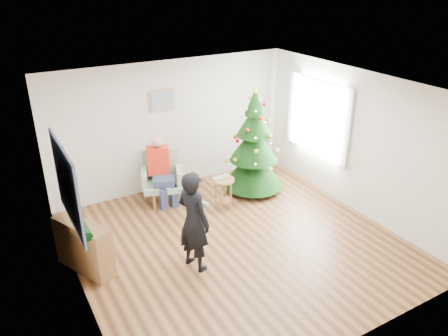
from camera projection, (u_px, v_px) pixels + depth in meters
floor at (237, 242)px, 7.26m from camera, size 5.00×5.00×0.00m
ceiling at (239, 88)px, 6.17m from camera, size 5.00×5.00×0.00m
wall_back at (172, 126)px, 8.69m from camera, size 5.00×0.00×5.00m
wall_front at (358, 256)px, 4.74m from camera, size 5.00×0.00×5.00m
wall_left at (71, 213)px, 5.58m from camera, size 0.00×5.00×5.00m
wall_right at (356, 142)px, 7.85m from camera, size 0.00×5.00×5.00m
window_panel at (319, 117)px, 8.54m from camera, size 0.04×1.30×1.40m
curtains at (317, 117)px, 8.53m from camera, size 0.05×1.75×1.50m
christmas_tree at (254, 145)px, 8.59m from camera, size 1.21×1.21×2.18m
stool at (223, 194)px, 8.14m from camera, size 0.41×0.41×0.62m
laptop at (223, 178)px, 8.01m from camera, size 0.37×0.27×0.03m
armchair at (162, 183)px, 8.45m from camera, size 0.91×0.89×1.00m
seated_person at (161, 170)px, 8.27m from camera, size 0.52×0.67×1.31m
standing_man at (194, 221)px, 6.36m from camera, size 0.54×0.67×1.58m
game_controller at (205, 203)px, 6.30m from camera, size 0.08×0.13×0.04m
console at (84, 247)px, 6.45m from camera, size 0.69×1.03×0.80m
garland at (80, 222)px, 6.28m from camera, size 0.14×0.90×0.14m
tapestry at (67, 185)px, 5.73m from camera, size 0.03×1.50×1.15m
framed_picture at (162, 101)px, 8.34m from camera, size 0.52×0.05×0.42m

